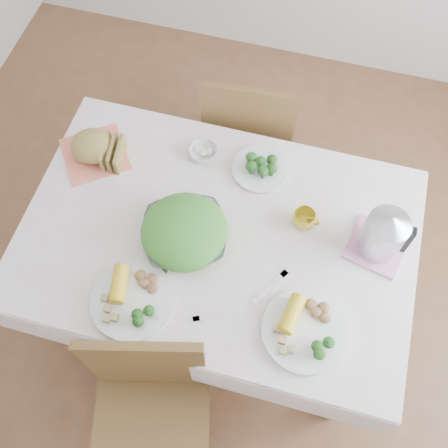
% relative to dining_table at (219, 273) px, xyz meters
% --- Properties ---
extents(floor, '(3.60, 3.60, 0.00)m').
position_rel_dining_table_xyz_m(floor, '(0.00, 0.00, -0.38)').
color(floor, brown).
rests_on(floor, ground).
extents(dining_table, '(1.40, 0.90, 0.75)m').
position_rel_dining_table_xyz_m(dining_table, '(0.00, 0.00, 0.00)').
color(dining_table, brown).
rests_on(dining_table, floor).
extents(tablecloth, '(1.50, 1.00, 0.01)m').
position_rel_dining_table_xyz_m(tablecloth, '(0.00, 0.00, 0.38)').
color(tablecloth, white).
rests_on(tablecloth, dining_table).
extents(chair_near, '(0.53, 0.53, 0.96)m').
position_rel_dining_table_xyz_m(chair_near, '(-0.06, -0.72, 0.09)').
color(chair_near, brown).
rests_on(chair_near, floor).
extents(chair_far, '(0.46, 0.46, 0.95)m').
position_rel_dining_table_xyz_m(chair_far, '(-0.04, 0.76, 0.09)').
color(chair_far, brown).
rests_on(chair_far, floor).
extents(salad_bowl, '(0.40, 0.40, 0.08)m').
position_rel_dining_table_xyz_m(salad_bowl, '(-0.11, -0.05, 0.42)').
color(salad_bowl, white).
rests_on(salad_bowl, tablecloth).
extents(dinner_plate_left, '(0.34, 0.34, 0.03)m').
position_rel_dining_table_xyz_m(dinner_plate_left, '(-0.22, -0.34, 0.40)').
color(dinner_plate_left, white).
rests_on(dinner_plate_left, tablecloth).
extents(dinner_plate_right, '(0.42, 0.42, 0.03)m').
position_rel_dining_table_xyz_m(dinner_plate_right, '(0.39, -0.29, 0.40)').
color(dinner_plate_right, white).
rests_on(dinner_plate_right, tablecloth).
extents(broccoli_plate, '(0.25, 0.25, 0.02)m').
position_rel_dining_table_xyz_m(broccoli_plate, '(0.09, 0.32, 0.40)').
color(broccoli_plate, beige).
rests_on(broccoli_plate, tablecloth).
extents(napkin, '(0.35, 0.35, 0.00)m').
position_rel_dining_table_xyz_m(napkin, '(-0.59, 0.22, 0.39)').
color(napkin, '#FC785E').
rests_on(napkin, tablecloth).
extents(bread_loaf, '(0.22, 0.21, 0.11)m').
position_rel_dining_table_xyz_m(bread_loaf, '(-0.59, 0.22, 0.45)').
color(bread_loaf, olive).
rests_on(bread_loaf, napkin).
extents(fruit_bowl, '(0.12, 0.12, 0.04)m').
position_rel_dining_table_xyz_m(fruit_bowl, '(-0.16, 0.34, 0.40)').
color(fruit_bowl, white).
rests_on(fruit_bowl, tablecloth).
extents(yellow_mug, '(0.10, 0.10, 0.07)m').
position_rel_dining_table_xyz_m(yellow_mug, '(0.30, 0.13, 0.42)').
color(yellow_mug, gold).
rests_on(yellow_mug, tablecloth).
extents(pink_tray, '(0.24, 0.24, 0.02)m').
position_rel_dining_table_xyz_m(pink_tray, '(0.59, 0.11, 0.40)').
color(pink_tray, pink).
rests_on(pink_tray, tablecloth).
extents(electric_kettle, '(0.20, 0.20, 0.22)m').
position_rel_dining_table_xyz_m(electric_kettle, '(0.59, 0.11, 0.51)').
color(electric_kettle, '#B2B5BA').
rests_on(electric_kettle, pink_tray).
extents(fork_left, '(0.03, 0.19, 0.00)m').
position_rel_dining_table_xyz_m(fork_left, '(-0.14, -0.12, 0.39)').
color(fork_left, silver).
rests_on(fork_left, tablecloth).
extents(fork_right, '(0.11, 0.16, 0.00)m').
position_rel_dining_table_xyz_m(fork_right, '(0.24, -0.16, 0.39)').
color(fork_right, silver).
rests_on(fork_right, tablecloth).
extents(knife, '(0.16, 0.08, 0.00)m').
position_rel_dining_table_xyz_m(knife, '(0.08, -0.31, 0.39)').
color(knife, silver).
rests_on(knife, tablecloth).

